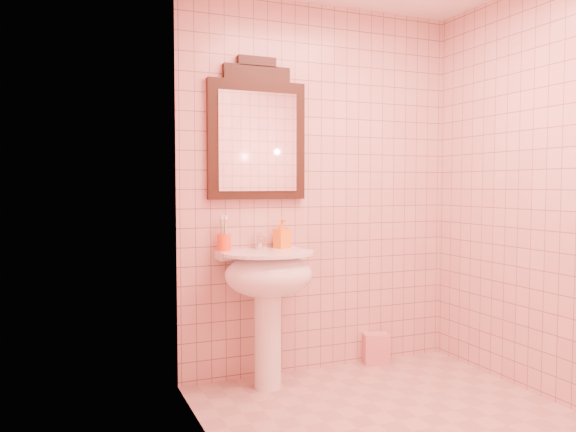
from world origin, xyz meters
name	(u,v)px	position (x,y,z in m)	size (l,w,h in m)	color
floor	(413,431)	(0.00, 0.00, 0.00)	(2.20, 2.20, 0.00)	tan
back_wall	(321,189)	(0.00, 1.10, 1.25)	(2.00, 0.02, 2.50)	#DAA698
pedestal_sink	(268,284)	(-0.48, 0.87, 0.66)	(0.58, 0.58, 0.86)	white
faucet	(261,241)	(-0.48, 1.01, 0.92)	(0.04, 0.16, 0.11)	white
mirror	(257,134)	(-0.48, 1.07, 1.61)	(0.66, 0.06, 0.92)	black
toothbrush_cup	(224,242)	(-0.72, 1.02, 0.92)	(0.09, 0.09, 0.20)	#F74114
soap_dispenser	(282,234)	(-0.32, 1.02, 0.96)	(0.09, 0.09, 0.19)	orange
towel	(376,348)	(0.41, 1.03, 0.11)	(0.18, 0.12, 0.22)	pink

